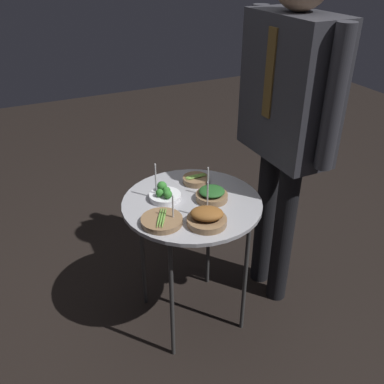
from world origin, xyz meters
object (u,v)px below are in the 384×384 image
bowl_broccoli_front_center (165,194)px  bowl_asparagus_back_left (162,221)px  bowl_asparagus_back_right (196,180)px  bowl_roast_near_rim (207,218)px  waiter_figure (288,106)px  serving_cart (192,212)px  bowl_spinach_center (212,194)px

bowl_broccoli_front_center → bowl_asparagus_back_left: bearing=-25.8°
bowl_broccoli_front_center → bowl_asparagus_back_right: 0.22m
bowl_asparagus_back_left → bowl_roast_near_rim: bearing=63.2°
waiter_figure → bowl_asparagus_back_right: bearing=-109.5°
serving_cart → bowl_spinach_center: bearing=75.2°
bowl_roast_near_rim → bowl_asparagus_back_left: bearing=-116.8°
bowl_broccoli_front_center → waiter_figure: (0.06, 0.60, 0.35)m
serving_cart → bowl_asparagus_back_left: size_ratio=4.03×
bowl_spinach_center → bowl_roast_near_rim: bearing=-33.8°
bowl_roast_near_rim → bowl_asparagus_back_right: bearing=161.2°
bowl_roast_near_rim → waiter_figure: 0.65m
bowl_spinach_center → bowl_asparagus_back_right: (-0.18, 0.01, -0.01)m
bowl_asparagus_back_right → waiter_figure: 0.56m
bowl_asparagus_back_left → bowl_asparagus_back_right: size_ratio=1.37×
bowl_roast_near_rim → bowl_broccoli_front_center: bowl_broccoli_front_center is taller
bowl_spinach_center → bowl_asparagus_back_left: 0.29m
bowl_roast_near_rim → bowl_spinach_center: size_ratio=1.19×
bowl_spinach_center → bowl_asparagus_back_left: bearing=-73.9°
bowl_asparagus_back_right → bowl_roast_near_rim: bearing=-18.8°
waiter_figure → bowl_broccoli_front_center: bearing=-95.9°
serving_cart → waiter_figure: 0.66m
bowl_roast_near_rim → bowl_asparagus_back_right: (-0.34, 0.12, -0.02)m
bowl_asparagus_back_left → waiter_figure: bearing=99.7°
bowl_broccoli_front_center → bowl_asparagus_back_right: (-0.08, 0.20, -0.01)m
bowl_spinach_center → bowl_asparagus_back_right: 0.18m
bowl_roast_near_rim → bowl_asparagus_back_left: (-0.09, -0.17, -0.02)m
bowl_broccoli_front_center → bowl_spinach_center: bowl_broccoli_front_center is taller
serving_cart → bowl_asparagus_back_left: bowl_asparagus_back_left is taller
serving_cart → bowl_asparagus_back_left: bearing=-61.3°
serving_cart → bowl_broccoli_front_center: bearing=-125.6°
bowl_spinach_center → bowl_broccoli_front_center: bearing=-116.9°
bowl_broccoli_front_center → waiter_figure: waiter_figure is taller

